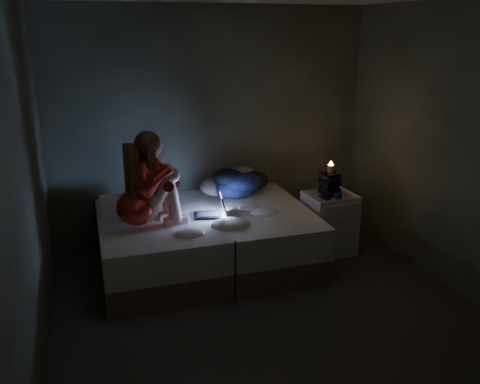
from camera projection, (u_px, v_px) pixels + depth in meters
name	position (u px, v px, depth m)	size (l,w,h in m)	color
floor	(269.00, 317.00, 4.29)	(3.60, 3.80, 0.02)	black
wall_back	(212.00, 126.00, 5.62)	(3.60, 0.02, 2.60)	#363C2E
wall_front	(430.00, 283.00, 2.15)	(3.60, 0.02, 2.60)	#363C2E
wall_left	(21.00, 191.00, 3.37)	(0.02, 3.80, 2.60)	#363C2E
wall_right	(465.00, 153.00, 4.40)	(0.02, 3.80, 2.60)	#363C2E
bed	(206.00, 240.00, 5.12)	(2.09, 1.57, 0.58)	beige
pillow	(125.00, 205.00, 5.06)	(0.48, 0.34, 0.14)	white
woman	(135.00, 181.00, 4.54)	(0.56, 0.37, 0.90)	maroon
laptop	(210.00, 205.00, 4.92)	(0.32, 0.23, 0.23)	black
clothes_pile	(235.00, 181.00, 5.51)	(0.56, 0.45, 0.33)	#13244D
nightstand	(329.00, 223.00, 5.43)	(0.50, 0.44, 0.66)	silver
book_stack	(330.00, 183.00, 5.28)	(0.19, 0.25, 0.25)	black
candle	(331.00, 168.00, 5.23)	(0.07, 0.07, 0.08)	beige
phone	(324.00, 198.00, 5.20)	(0.07, 0.14, 0.01)	black
blue_orb	(337.00, 196.00, 5.16)	(0.08, 0.08, 0.08)	navy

